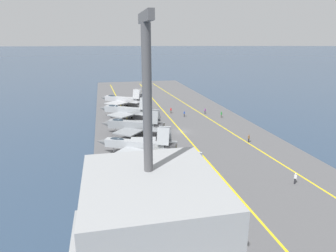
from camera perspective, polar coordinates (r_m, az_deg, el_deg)
ground_plane at (r=73.32m, az=2.58°, el=-1.35°), size 2000.00×2000.00×0.00m
carrier_deck at (r=73.26m, az=2.59°, el=-1.20°), size 184.22×41.36×0.40m
deck_stripe_foul_line at (r=76.80m, az=10.82°, el=-0.50°), size 165.56×9.65×0.01m
deck_stripe_centerline at (r=73.20m, az=2.59°, el=-1.05°), size 165.80×0.36×0.01m
deck_stripe_edge_line at (r=71.25m, az=-6.29°, el=-1.62°), size 165.69×6.75×0.01m
parked_jet_nearest at (r=44.27m, az=-2.43°, el=-9.18°), size 13.19×15.84×6.95m
parked_jet_second at (r=57.07m, az=-5.83°, el=-3.56°), size 12.51×15.81×6.40m
parked_jet_third at (r=70.18m, az=-6.67°, el=0.17°), size 12.85×15.37×6.31m
parked_jet_fourth at (r=84.49m, az=-7.85°, el=2.99°), size 13.39×16.30×6.63m
parked_jet_fifth at (r=100.14m, az=-8.57°, el=5.02°), size 14.01×15.67×6.31m
crew_blue_vest at (r=87.03m, az=3.11°, el=2.40°), size 0.29×0.40×1.75m
crew_white_vest at (r=51.09m, az=23.08°, el=-9.08°), size 0.40×0.46×1.84m
crew_green_vest at (r=87.10m, az=10.13°, el=2.21°), size 0.46×0.41×1.84m
crew_brown_vest at (r=67.55m, az=15.13°, el=-2.23°), size 0.42×0.32×1.81m
crew_red_vest at (r=90.92m, az=0.56°, el=3.04°), size 0.41×0.46×1.78m
crew_purple_vest at (r=91.06m, az=7.07°, el=2.90°), size 0.45×0.46×1.69m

